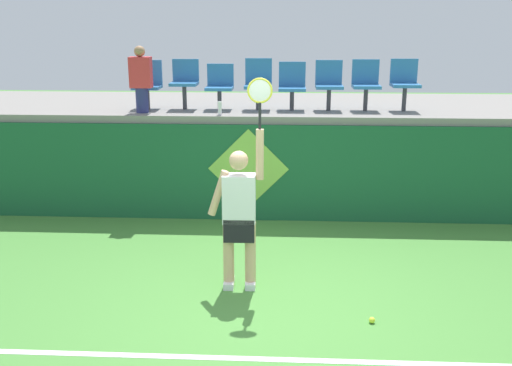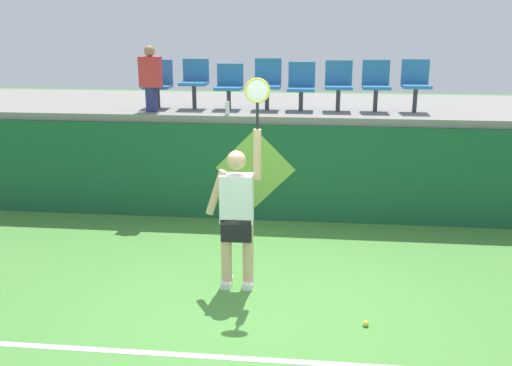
% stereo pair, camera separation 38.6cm
% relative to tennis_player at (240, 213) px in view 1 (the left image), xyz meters
% --- Properties ---
extents(ground_plane, '(40.00, 40.00, 0.00)m').
position_rel_tennis_player_xyz_m(ground_plane, '(0.33, -0.57, -0.94)').
color(ground_plane, '#478438').
extents(court_back_wall, '(13.64, 0.20, 1.55)m').
position_rel_tennis_player_xyz_m(court_back_wall, '(0.33, 2.50, -0.17)').
color(court_back_wall, '#195633').
rests_on(court_back_wall, ground_plane).
extents(spectator_platform, '(13.64, 3.01, 0.12)m').
position_rel_tennis_player_xyz_m(spectator_platform, '(0.33, 3.96, 0.67)').
color(spectator_platform, gray).
rests_on(spectator_platform, court_back_wall).
extents(court_baseline_stripe, '(12.28, 0.08, 0.01)m').
position_rel_tennis_player_xyz_m(court_baseline_stripe, '(0.33, -1.54, -0.94)').
color(court_baseline_stripe, white).
rests_on(court_baseline_stripe, ground_plane).
extents(tennis_player, '(0.75, 0.27, 2.50)m').
position_rel_tennis_player_xyz_m(tennis_player, '(0.00, 0.00, 0.00)').
color(tennis_player, white).
rests_on(tennis_player, ground_plane).
extents(tennis_ball, '(0.07, 0.07, 0.07)m').
position_rel_tennis_player_xyz_m(tennis_ball, '(1.47, -0.80, -0.91)').
color(tennis_ball, '#D1E533').
rests_on(tennis_ball, ground_plane).
extents(water_bottle, '(0.06, 0.06, 0.21)m').
position_rel_tennis_player_xyz_m(water_bottle, '(-0.51, 2.60, 0.83)').
color(water_bottle, white).
rests_on(water_bottle, spectator_platform).
extents(stadium_chair_0, '(0.44, 0.42, 0.79)m').
position_rel_tennis_player_xyz_m(stadium_chair_0, '(-1.78, 3.23, 1.16)').
color(stadium_chair_0, '#38383D').
rests_on(stadium_chair_0, spectator_platform).
extents(stadium_chair_1, '(0.44, 0.42, 0.81)m').
position_rel_tennis_player_xyz_m(stadium_chair_1, '(-1.16, 3.23, 1.20)').
color(stadium_chair_1, '#38383D').
rests_on(stadium_chair_1, spectator_platform).
extents(stadium_chair_2, '(0.44, 0.42, 0.74)m').
position_rel_tennis_player_xyz_m(stadium_chair_2, '(-0.58, 3.23, 1.14)').
color(stadium_chair_2, '#38383D').
rests_on(stadium_chair_2, spectator_platform).
extents(stadium_chair_3, '(0.44, 0.42, 0.83)m').
position_rel_tennis_player_xyz_m(stadium_chair_3, '(0.06, 3.23, 1.18)').
color(stadium_chair_3, '#38383D').
rests_on(stadium_chair_3, spectator_platform).
extents(stadium_chair_4, '(0.44, 0.42, 0.77)m').
position_rel_tennis_player_xyz_m(stadium_chair_4, '(0.62, 3.23, 1.15)').
color(stadium_chair_4, '#38383D').
rests_on(stadium_chair_4, spectator_platform).
extents(stadium_chair_5, '(0.44, 0.42, 0.80)m').
position_rel_tennis_player_xyz_m(stadium_chair_5, '(1.22, 3.23, 1.18)').
color(stadium_chair_5, '#38383D').
rests_on(stadium_chair_5, spectator_platform).
extents(stadium_chair_6, '(0.44, 0.42, 0.82)m').
position_rel_tennis_player_xyz_m(stadium_chair_6, '(1.82, 3.23, 1.19)').
color(stadium_chair_6, '#38383D').
rests_on(stadium_chair_6, spectator_platform).
extents(stadium_chair_7, '(0.44, 0.42, 0.83)m').
position_rel_tennis_player_xyz_m(stadium_chair_7, '(2.44, 3.23, 1.20)').
color(stadium_chair_7, '#38383D').
rests_on(stadium_chair_7, spectator_platform).
extents(spectator_0, '(0.34, 0.20, 1.05)m').
position_rel_tennis_player_xyz_m(spectator_0, '(-1.78, 2.79, 1.26)').
color(spectator_0, navy).
rests_on(spectator_0, spectator_platform).
extents(wall_signage_mount, '(1.27, 0.01, 1.49)m').
position_rel_tennis_player_xyz_m(wall_signage_mount, '(-0.05, 2.40, -0.94)').
color(wall_signage_mount, '#195633').
rests_on(wall_signage_mount, ground_plane).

